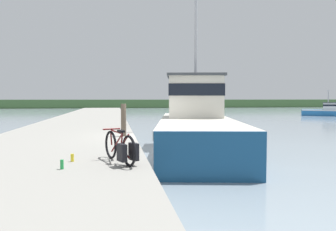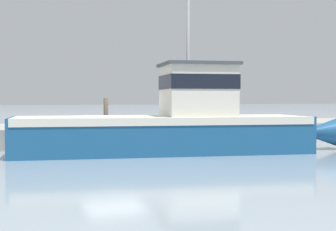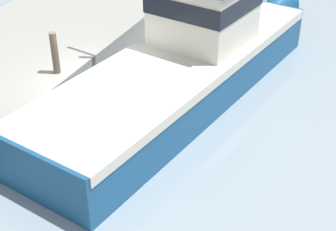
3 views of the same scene
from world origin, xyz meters
TOP-DOWN VIEW (x-y plane):
  - ground_plane at (0.00, 0.00)m, footprint 320.00×320.00m
  - fishing_boat_main at (2.26, 1.88)m, footprint 5.18×13.57m
  - mooring_post at (-1.15, -0.06)m, footprint 0.21×0.21m

SIDE VIEW (x-z plane):
  - ground_plane at x=0.00m, z-range 0.00..0.00m
  - fishing_boat_main at x=2.26m, z-range -3.85..6.21m
  - mooring_post at x=-1.15m, z-range 0.86..2.13m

